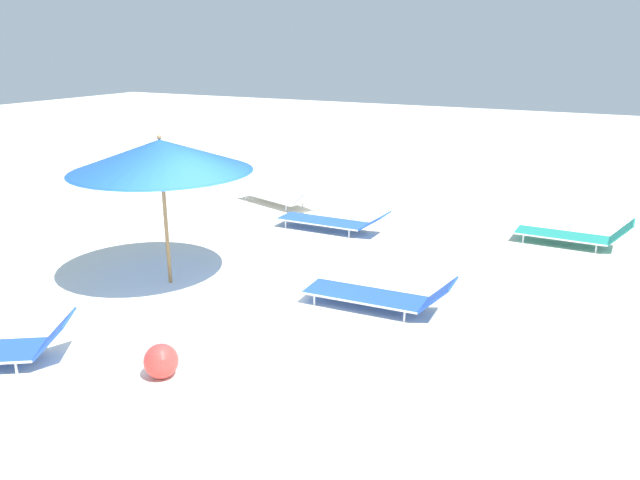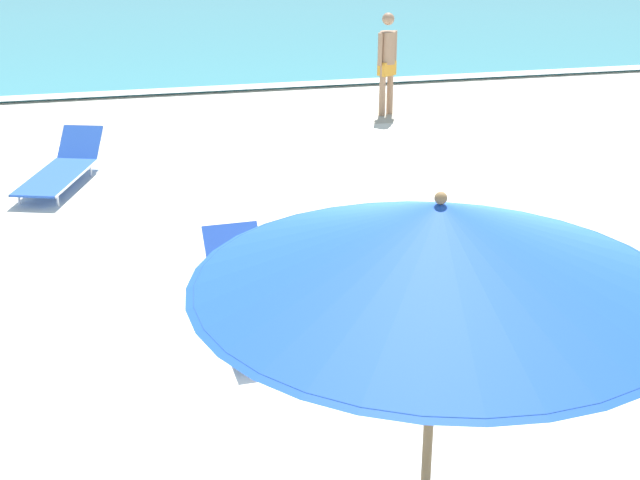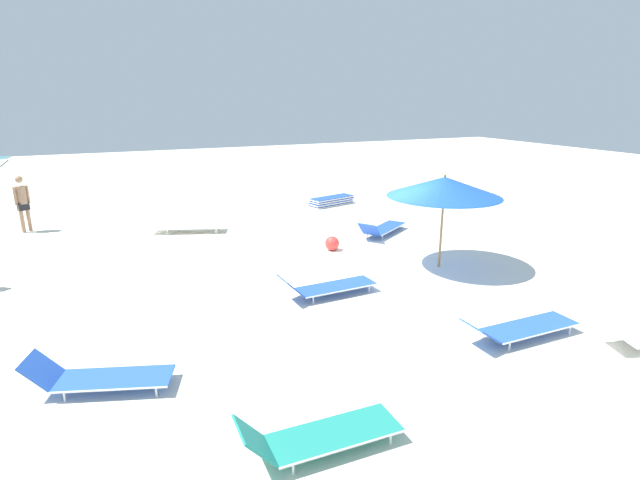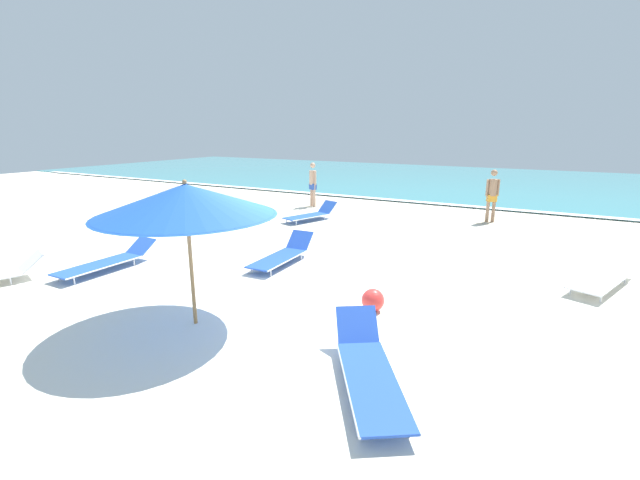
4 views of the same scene
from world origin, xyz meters
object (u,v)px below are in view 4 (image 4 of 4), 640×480
object	(u,v)px
beach_umbrella	(186,200)
beachgoer_shoreline_child	(313,182)
sun_lounger_beside_umbrella	(311,214)
sun_lounger_near_water_left	(368,369)
sun_lounger_under_umbrella	(604,276)
sun_lounger_mid_beach_pair_b	(108,261)
beach_ball	(373,300)
sun_lounger_near_water_right	(282,255)
sun_lounger_mid_beach_pair_a	(208,219)
beachgoer_strolling_adult	(492,193)

from	to	relation	value
beach_umbrella	beachgoer_shoreline_child	bearing A→B (deg)	110.03
sun_lounger_beside_umbrella	sun_lounger_near_water_left	world-z (taller)	sun_lounger_near_water_left
sun_lounger_under_umbrella	sun_lounger_mid_beach_pair_b	distance (m)	10.48
sun_lounger_beside_umbrella	beachgoer_shoreline_child	bearing A→B (deg)	137.30
beach_ball	sun_lounger_mid_beach_pair_b	bearing A→B (deg)	-172.36
sun_lounger_beside_umbrella	sun_lounger_near_water_right	world-z (taller)	same
sun_lounger_near_water_right	sun_lounger_mid_beach_pair_b	xyz separation A→B (m)	(-3.15, -2.30, -0.01)
beach_umbrella	sun_lounger_near_water_left	distance (m)	3.62
sun_lounger_mid_beach_pair_a	beach_ball	distance (m)	8.09
sun_lounger_near_water_left	beachgoer_strolling_adult	world-z (taller)	beachgoer_strolling_adult
sun_lounger_under_umbrella	beachgoer_shoreline_child	bearing A→B (deg)	172.24
sun_lounger_mid_beach_pair_a	beach_ball	bearing A→B (deg)	-25.86
beach_umbrella	sun_lounger_mid_beach_pair_a	bearing A→B (deg)	131.93
sun_lounger_mid_beach_pair_b	beachgoer_strolling_adult	bearing A→B (deg)	54.46
sun_lounger_mid_beach_pair_a	beach_ball	xyz separation A→B (m)	(7.24, -3.61, -0.02)
beach_umbrella	beach_ball	bearing A→B (deg)	38.53
sun_lounger_mid_beach_pair_a	beachgoer_shoreline_child	size ratio (longest dim) A/B	1.15
sun_lounger_near_water_left	sun_lounger_under_umbrella	bearing A→B (deg)	29.53
sun_lounger_under_umbrella	sun_lounger_beside_umbrella	distance (m)	8.74
sun_lounger_near_water_left	sun_lounger_near_water_right	distance (m)	5.12
sun_lounger_near_water_left	beachgoer_strolling_adult	bearing A→B (deg)	57.17
sun_lounger_mid_beach_pair_b	sun_lounger_near_water_right	bearing A→B (deg)	35.67
sun_lounger_near_water_right	beach_ball	bearing A→B (deg)	-30.00
sun_lounger_under_umbrella	beach_ball	bearing A→B (deg)	-116.89
sun_lounger_near_water_left	sun_lounger_near_water_right	size ratio (longest dim) A/B	1.02
beach_umbrella	beach_ball	size ratio (longest dim) A/B	6.92
sun_lounger_mid_beach_pair_b	beachgoer_strolling_adult	size ratio (longest dim) A/B	1.30
sun_lounger_under_umbrella	sun_lounger_mid_beach_pair_b	size ratio (longest dim) A/B	1.06
sun_lounger_near_water_right	sun_lounger_beside_umbrella	bearing A→B (deg)	109.86
sun_lounger_mid_beach_pair_a	sun_lounger_mid_beach_pair_b	bearing A→B (deg)	-74.11
beach_umbrella	sun_lounger_mid_beach_pair_b	distance (m)	4.26
sun_lounger_beside_umbrella	sun_lounger_near_water_left	size ratio (longest dim) A/B	0.95
sun_lounger_mid_beach_pair_b	beach_ball	xyz separation A→B (m)	(6.04, 0.81, -0.01)
sun_lounger_beside_umbrella	beachgoer_shoreline_child	world-z (taller)	beachgoer_shoreline_child
beach_ball	sun_lounger_mid_beach_pair_a	bearing A→B (deg)	153.50
sun_lounger_near_water_left	sun_lounger_mid_beach_pair_a	xyz separation A→B (m)	(-8.04, 5.69, 0.01)
sun_lounger_under_umbrella	sun_lounger_beside_umbrella	size ratio (longest dim) A/B	1.16
sun_lounger_mid_beach_pair_a	sun_lounger_under_umbrella	bearing A→B (deg)	-0.54
sun_lounger_mid_beach_pair_b	beachgoer_strolling_adult	world-z (taller)	beachgoer_strolling_adult
beachgoer_strolling_adult	sun_lounger_beside_umbrella	bearing A→B (deg)	-4.37
beach_umbrella	sun_lounger_beside_umbrella	bearing A→B (deg)	107.22
sun_lounger_beside_umbrella	beachgoer_strolling_adult	world-z (taller)	beachgoer_strolling_adult
beachgoer_shoreline_child	beachgoer_strolling_adult	bearing A→B (deg)	-149.46
beach_umbrella	sun_lounger_beside_umbrella	world-z (taller)	beach_umbrella
sun_lounger_mid_beach_pair_a	beachgoer_shoreline_child	xyz separation A→B (m)	(1.19, 4.75, 0.78)
sun_lounger_mid_beach_pair_a	beachgoer_shoreline_child	world-z (taller)	beachgoer_shoreline_child
sun_lounger_under_umbrella	sun_lounger_near_water_right	distance (m)	6.73
sun_lounger_near_water_right	beachgoer_shoreline_child	xyz separation A→B (m)	(-3.17, 6.88, 0.79)
sun_lounger_near_water_left	sun_lounger_mid_beach_pair_a	size ratio (longest dim) A/B	1.09
sun_lounger_beside_umbrella	sun_lounger_mid_beach_pair_a	size ratio (longest dim) A/B	1.04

